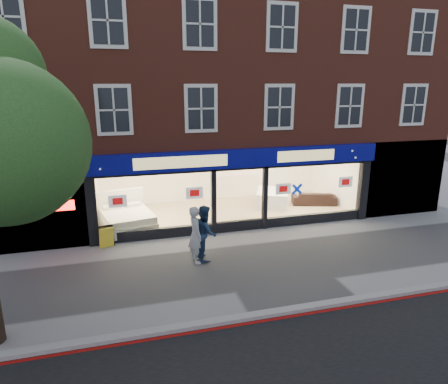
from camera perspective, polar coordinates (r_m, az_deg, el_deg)
name	(u,v)px	position (r m, az deg, el deg)	size (l,w,h in m)	color
ground	(267,262)	(13.35, 6.23, -9.96)	(120.00, 120.00, 0.00)	gray
kerb_line	(312,313)	(10.89, 12.47, -16.52)	(60.00, 0.10, 0.01)	#8C0A07
kerb_stone	(309,307)	(11.01, 11.99, -15.78)	(60.00, 0.25, 0.12)	gray
showroom_floor	(225,212)	(17.96, 0.08, -2.94)	(11.00, 4.50, 0.10)	tan
building	(214,60)	(18.70, -1.42, 18.36)	(19.00, 8.26, 10.30)	brown
display_bed	(127,219)	(16.37, -13.70, -3.71)	(2.33, 2.64, 1.31)	silver
bedside_table	(106,212)	(17.72, -16.46, -2.75)	(0.45, 0.45, 0.55)	brown
mattress_stack	(272,198)	(18.91, 6.91, -0.84)	(2.01, 2.20, 0.70)	white
sofa	(314,198)	(19.42, 12.74, -0.83)	(2.06, 0.81, 0.60)	black
a_board	(107,237)	(14.86, -16.42, -6.17)	(0.52, 0.33, 0.79)	yellow
pedestrian_grey	(195,235)	(12.99, -4.09, -6.08)	(0.69, 0.45, 1.90)	#AAAEB2
pedestrian_blue	(205,232)	(13.22, -2.77, -5.80)	(0.90, 0.70, 1.85)	navy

